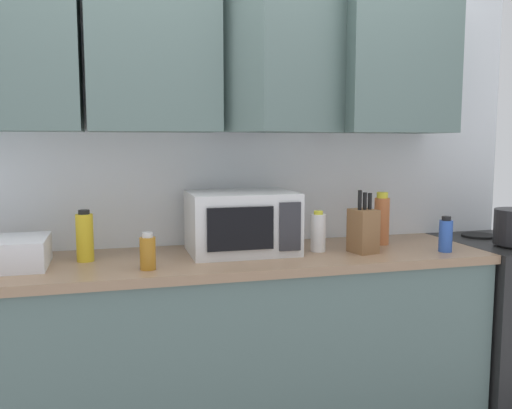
{
  "coord_description": "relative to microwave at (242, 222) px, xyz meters",
  "views": [
    {
      "loc": [
        -0.49,
        -2.63,
        1.41
      ],
      "look_at": [
        0.15,
        -0.25,
        1.12
      ],
      "focal_mm": 37.94,
      "sensor_mm": 36.0,
      "label": 1
    }
  ],
  "objects": [
    {
      "name": "microwave",
      "position": [
        0.0,
        0.0,
        0.0
      ],
      "size": [
        0.48,
        0.37,
        0.28
      ],
      "color": "silver",
      "rests_on": "counter_run"
    },
    {
      "name": "wall_back_with_cabinets",
      "position": [
        -0.08,
        0.17,
        0.54
      ],
      "size": [
        3.25,
        0.56,
        2.6
      ],
      "color": "white",
      "rests_on": "ground_plane"
    },
    {
      "name": "counter_run",
      "position": [
        -0.08,
        -0.05,
        -0.59
      ],
      "size": [
        2.38,
        0.63,
        0.9
      ],
      "color": "slate",
      "rests_on": "ground_plane"
    },
    {
      "name": "bottle_yellow_mustard",
      "position": [
        -0.69,
        -0.01,
        -0.04
      ],
      "size": [
        0.07,
        0.07,
        0.22
      ],
      "color": "gold",
      "rests_on": "counter_run"
    },
    {
      "name": "bottle_amber_vinegar",
      "position": [
        -0.44,
        -0.23,
        -0.07
      ],
      "size": [
        0.06,
        0.06,
        0.15
      ],
      "color": "#AD701E",
      "rests_on": "counter_run"
    },
    {
      "name": "bottle_white_jar",
      "position": [
        0.35,
        -0.07,
        -0.05
      ],
      "size": [
        0.07,
        0.07,
        0.19
      ],
      "color": "white",
      "rests_on": "counter_run"
    },
    {
      "name": "knife_block",
      "position": [
        0.54,
        -0.15,
        -0.04
      ],
      "size": [
        0.12,
        0.14,
        0.29
      ],
      "color": "brown",
      "rests_on": "counter_run"
    },
    {
      "name": "bottle_blue_cleaner",
      "position": [
        0.91,
        -0.23,
        -0.06
      ],
      "size": [
        0.06,
        0.06,
        0.16
      ],
      "color": "#2D56B7",
      "rests_on": "counter_run"
    },
    {
      "name": "bottle_spice_jar",
      "position": [
        0.71,
        0.01,
        -0.02
      ],
      "size": [
        0.07,
        0.07,
        0.26
      ],
      "color": "#BC6638",
      "rests_on": "counter_run"
    }
  ]
}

